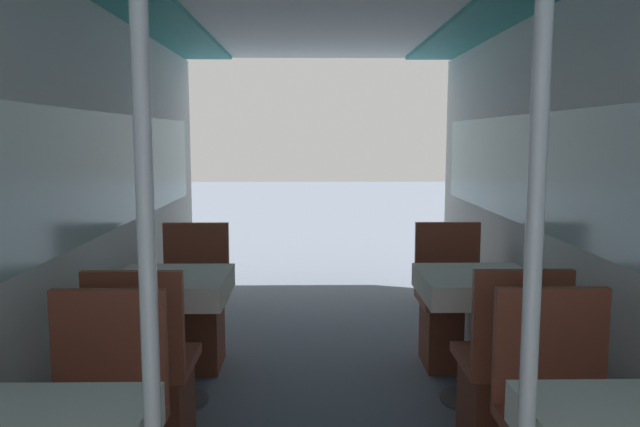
% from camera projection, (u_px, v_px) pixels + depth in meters
% --- Properties ---
extents(wall_left, '(0.05, 6.46, 2.22)m').
position_uv_depth(wall_left, '(48.00, 221.00, 2.78)').
color(wall_left, silver).
rests_on(wall_left, ground_plane).
extents(wall_right, '(0.05, 6.46, 2.22)m').
position_uv_depth(wall_right, '(604.00, 220.00, 2.82)').
color(wall_right, silver).
rests_on(wall_right, ground_plane).
extents(support_pole_left_0, '(0.05, 0.05, 2.22)m').
position_uv_depth(support_pole_left_0, '(148.00, 294.00, 1.61)').
color(support_pole_left_0, silver).
rests_on(support_pole_left_0, ground_plane).
extents(dining_table_left_1, '(0.63, 0.63, 0.74)m').
position_uv_depth(dining_table_left_1, '(172.00, 297.00, 3.49)').
color(dining_table_left_1, '#4C4C51').
rests_on(dining_table_left_1, ground_plane).
extents(chair_left_near_1, '(0.44, 0.44, 0.93)m').
position_uv_depth(chair_left_near_1, '(147.00, 395.00, 2.96)').
color(chair_left_near_1, brown).
rests_on(chair_left_near_1, ground_plane).
extents(chair_left_far_1, '(0.44, 0.44, 0.93)m').
position_uv_depth(chair_left_far_1, '(193.00, 323.00, 4.11)').
color(chair_left_far_1, brown).
rests_on(chair_left_far_1, ground_plane).
extents(support_pole_right_0, '(0.05, 0.05, 2.22)m').
position_uv_depth(support_pole_right_0, '(532.00, 292.00, 1.62)').
color(support_pole_right_0, silver).
rests_on(support_pole_right_0, ground_plane).
extents(dining_table_right_1, '(0.63, 0.63, 0.74)m').
position_uv_depth(dining_table_right_1, '(476.00, 296.00, 3.52)').
color(dining_table_right_1, '#4C4C51').
rests_on(dining_table_right_1, ground_plane).
extents(chair_right_near_1, '(0.44, 0.44, 0.93)m').
position_uv_depth(chair_right_near_1, '(506.00, 393.00, 2.98)').
color(chair_right_near_1, brown).
rests_on(chair_right_near_1, ground_plane).
extents(chair_right_far_1, '(0.44, 0.44, 0.93)m').
position_uv_depth(chair_right_far_1, '(452.00, 322.00, 4.14)').
color(chair_right_far_1, brown).
rests_on(chair_right_far_1, ground_plane).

